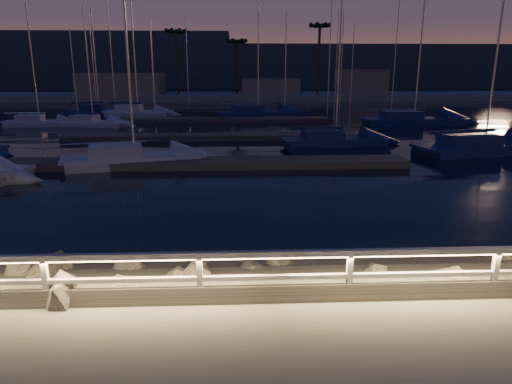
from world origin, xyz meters
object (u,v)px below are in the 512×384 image
sailboat_e (38,122)px  sailboat_m (98,110)px  sailboat_k (256,112)px  guard_rail (145,267)px  sailboat_i (136,112)px  sailboat_j (92,122)px  sailboat_b (131,158)px  sailboat_h (481,146)px  sailboat_c (333,140)px  sailboat_l (411,120)px

sailboat_e → sailboat_m: sailboat_m is taller
sailboat_m → sailboat_k: bearing=-25.0°
guard_rail → sailboat_i: sailboat_i is taller
sailboat_j → sailboat_b: bearing=-54.7°
sailboat_b → sailboat_k: (8.01, 26.65, 0.03)m
sailboat_j → sailboat_m: bearing=116.3°
sailboat_b → sailboat_e: 22.48m
guard_rail → sailboat_j: bearing=108.4°
guard_rail → sailboat_m: bearing=107.1°
sailboat_h → sailboat_i: sailboat_h is taller
sailboat_b → sailboat_c: bearing=11.9°
sailboat_h → sailboat_c: bearing=146.4°
sailboat_b → sailboat_i: (-5.50, 27.93, 0.03)m
guard_rail → sailboat_m: (-14.51, 47.06, -0.94)m
sailboat_c → sailboat_k: (-4.42, 20.33, 0.06)m
sailboat_c → sailboat_h: size_ratio=0.79×
sailboat_c → sailboat_e: (-25.05, 12.28, 0.00)m
sailboat_b → sailboat_h: 21.43m
sailboat_e → sailboat_m: 12.20m
guard_rail → sailboat_l: sailboat_l is taller
sailboat_k → sailboat_m: sailboat_k is taller
guard_rail → sailboat_m: sailboat_m is taller
sailboat_b → sailboat_e: size_ratio=1.19×
guard_rail → sailboat_i: size_ratio=3.37×
sailboat_l → sailboat_m: (-33.10, 12.24, -0.04)m
sailboat_b → sailboat_h: bearing=-6.7°
sailboat_l → sailboat_m: bearing=158.5°
sailboat_b → sailboat_k: size_ratio=0.83×
sailboat_h → sailboat_m: bearing=125.7°
sailboat_l → sailboat_j: bearing=179.1°
sailboat_c → sailboat_i: (-17.93, 21.61, 0.06)m
sailboat_h → sailboat_i: 36.47m
sailboat_j → guard_rail: bearing=-58.9°
sailboat_e → sailboat_l: sailboat_l is taller
sailboat_i → sailboat_e: bearing=-121.6°
sailboat_k → sailboat_j: bearing=-162.9°
sailboat_e → sailboat_k: bearing=17.4°
sailboat_j → sailboat_m: (-3.00, 12.41, 0.04)m
guard_rail → sailboat_l: 39.48m
sailboat_b → sailboat_k: bearing=58.2°
sailboat_b → sailboat_m: bearing=94.0°
sailboat_h → sailboat_l: sailboat_l is taller
sailboat_i → sailboat_k: (13.51, -1.28, 0.01)m
sailboat_j → sailboat_m: 12.77m
guard_rail → sailboat_i: (-9.43, 44.36, -0.91)m
sailboat_h → sailboat_k: bearing=105.8°
sailboat_c → sailboat_m: 33.47m
sailboat_h → sailboat_j: sailboat_h is taller
sailboat_e → sailboat_j: 5.05m
guard_rail → sailboat_l: bearing=61.9°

